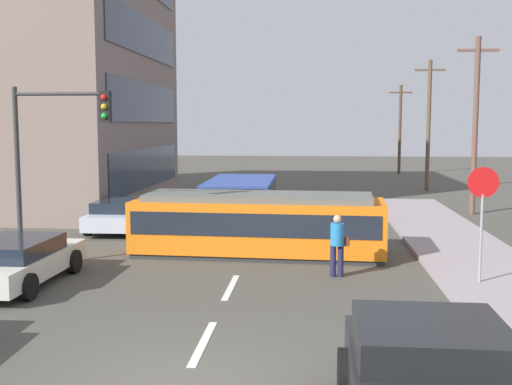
{
  "coord_description": "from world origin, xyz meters",
  "views": [
    {
      "loc": [
        1.99,
        -9.12,
        4.08
      ],
      "look_at": [
        0.27,
        9.99,
        1.95
      ],
      "focal_mm": 43.72,
      "sensor_mm": 36.0,
      "label": 1
    }
  ],
  "objects_px": {
    "traffic_light_mast": "(54,143)",
    "utility_pole_distant": "(400,128)",
    "city_bus": "(241,200)",
    "stop_sign": "(482,200)",
    "streetcar_tram": "(259,223)",
    "parked_sedan_mid": "(16,261)",
    "parked_sedan_far": "(121,214)",
    "pedestrian_crossing": "(337,242)",
    "utility_pole_far": "(429,123)",
    "utility_pole_mid": "(475,123)"
  },
  "relations": [
    {
      "from": "parked_sedan_far",
      "to": "traffic_light_mast",
      "type": "distance_m",
      "value": 7.09
    },
    {
      "from": "pedestrian_crossing",
      "to": "utility_pole_distant",
      "type": "relative_size",
      "value": 0.23
    },
    {
      "from": "stop_sign",
      "to": "utility_pole_far",
      "type": "height_order",
      "value": "utility_pole_far"
    },
    {
      "from": "city_bus",
      "to": "stop_sign",
      "type": "bearing_deg",
      "value": -50.82
    },
    {
      "from": "city_bus",
      "to": "stop_sign",
      "type": "distance_m",
      "value": 11.14
    },
    {
      "from": "pedestrian_crossing",
      "to": "parked_sedan_mid",
      "type": "distance_m",
      "value": 8.3
    },
    {
      "from": "city_bus",
      "to": "utility_pole_distant",
      "type": "relative_size",
      "value": 0.78
    },
    {
      "from": "stop_sign",
      "to": "utility_pole_distant",
      "type": "relative_size",
      "value": 0.4
    },
    {
      "from": "parked_sedan_mid",
      "to": "stop_sign",
      "type": "bearing_deg",
      "value": 4.06
    },
    {
      "from": "streetcar_tram",
      "to": "parked_sedan_far",
      "type": "height_order",
      "value": "streetcar_tram"
    },
    {
      "from": "pedestrian_crossing",
      "to": "streetcar_tram",
      "type": "bearing_deg",
      "value": 131.13
    },
    {
      "from": "parked_sedan_mid",
      "to": "utility_pole_far",
      "type": "relative_size",
      "value": 0.57
    },
    {
      "from": "city_bus",
      "to": "utility_pole_mid",
      "type": "relative_size",
      "value": 0.71
    },
    {
      "from": "stop_sign",
      "to": "city_bus",
      "type": "bearing_deg",
      "value": 129.18
    },
    {
      "from": "city_bus",
      "to": "traffic_light_mast",
      "type": "xyz_separation_m",
      "value": [
        -4.31,
        -7.64,
        2.48
      ]
    },
    {
      "from": "parked_sedan_far",
      "to": "traffic_light_mast",
      "type": "height_order",
      "value": "traffic_light_mast"
    },
    {
      "from": "stop_sign",
      "to": "traffic_light_mast",
      "type": "height_order",
      "value": "traffic_light_mast"
    },
    {
      "from": "utility_pole_mid",
      "to": "parked_sedan_far",
      "type": "bearing_deg",
      "value": -158.97
    },
    {
      "from": "city_bus",
      "to": "parked_sedan_far",
      "type": "height_order",
      "value": "city_bus"
    },
    {
      "from": "pedestrian_crossing",
      "to": "parked_sedan_far",
      "type": "xyz_separation_m",
      "value": [
        -7.97,
        6.64,
        -0.32
      ]
    },
    {
      "from": "stop_sign",
      "to": "utility_pole_distant",
      "type": "xyz_separation_m",
      "value": [
        2.87,
        35.79,
        1.57
      ]
    },
    {
      "from": "pedestrian_crossing",
      "to": "parked_sedan_mid",
      "type": "xyz_separation_m",
      "value": [
        -8.14,
        -1.59,
        -0.32
      ]
    },
    {
      "from": "parked_sedan_far",
      "to": "traffic_light_mast",
      "type": "relative_size",
      "value": 0.85
    },
    {
      "from": "parked_sedan_mid",
      "to": "utility_pole_mid",
      "type": "xyz_separation_m",
      "value": [
        14.69,
        13.81,
        3.5
      ]
    },
    {
      "from": "streetcar_tram",
      "to": "utility_pole_mid",
      "type": "bearing_deg",
      "value": 47.04
    },
    {
      "from": "parked_sedan_mid",
      "to": "traffic_light_mast",
      "type": "height_order",
      "value": "traffic_light_mast"
    },
    {
      "from": "streetcar_tram",
      "to": "traffic_light_mast",
      "type": "bearing_deg",
      "value": -155.47
    },
    {
      "from": "stop_sign",
      "to": "parked_sedan_far",
      "type": "bearing_deg",
      "value": 147.2
    },
    {
      "from": "parked_sedan_far",
      "to": "utility_pole_mid",
      "type": "xyz_separation_m",
      "value": [
        14.52,
        5.59,
        3.51
      ]
    },
    {
      "from": "city_bus",
      "to": "traffic_light_mast",
      "type": "bearing_deg",
      "value": -119.42
    },
    {
      "from": "traffic_light_mast",
      "to": "utility_pole_distant",
      "type": "height_order",
      "value": "utility_pole_distant"
    },
    {
      "from": "city_bus",
      "to": "utility_pole_far",
      "type": "xyz_separation_m",
      "value": [
        9.79,
        14.26,
        3.04
      ]
    },
    {
      "from": "streetcar_tram",
      "to": "utility_pole_distant",
      "type": "bearing_deg",
      "value": 74.91
    },
    {
      "from": "city_bus",
      "to": "utility_pole_mid",
      "type": "xyz_separation_m",
      "value": [
        10.04,
        4.39,
        3.05
      ]
    },
    {
      "from": "traffic_light_mast",
      "to": "parked_sedan_far",
      "type": "bearing_deg",
      "value": 91.52
    },
    {
      "from": "streetcar_tram",
      "to": "parked_sedan_mid",
      "type": "relative_size",
      "value": 1.74
    },
    {
      "from": "streetcar_tram",
      "to": "stop_sign",
      "type": "distance_m",
      "value": 6.89
    },
    {
      "from": "city_bus",
      "to": "utility_pole_distant",
      "type": "height_order",
      "value": "utility_pole_distant"
    },
    {
      "from": "traffic_light_mast",
      "to": "utility_pole_distant",
      "type": "bearing_deg",
      "value": 67.85
    },
    {
      "from": "parked_sedan_mid",
      "to": "traffic_light_mast",
      "type": "distance_m",
      "value": 3.45
    },
    {
      "from": "streetcar_tram",
      "to": "city_bus",
      "type": "distance_m",
      "value": 5.28
    },
    {
      "from": "parked_sedan_mid",
      "to": "stop_sign",
      "type": "distance_m",
      "value": 11.78
    },
    {
      "from": "streetcar_tram",
      "to": "parked_sedan_far",
      "type": "relative_size",
      "value": 1.83
    },
    {
      "from": "utility_pole_distant",
      "to": "streetcar_tram",
      "type": "bearing_deg",
      "value": -105.09
    },
    {
      "from": "utility_pole_mid",
      "to": "utility_pole_far",
      "type": "distance_m",
      "value": 9.87
    },
    {
      "from": "utility_pole_far",
      "to": "pedestrian_crossing",
      "type": "bearing_deg",
      "value": -105.92
    },
    {
      "from": "parked_sedan_mid",
      "to": "utility_pole_distant",
      "type": "bearing_deg",
      "value": 68.37
    },
    {
      "from": "pedestrian_crossing",
      "to": "stop_sign",
      "type": "bearing_deg",
      "value": -12.25
    },
    {
      "from": "city_bus",
      "to": "parked_sedan_far",
      "type": "bearing_deg",
      "value": -165.12
    },
    {
      "from": "city_bus",
      "to": "utility_pole_distant",
      "type": "xyz_separation_m",
      "value": [
        9.87,
        27.2,
        2.68
      ]
    }
  ]
}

